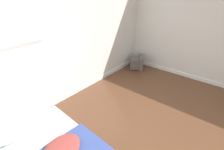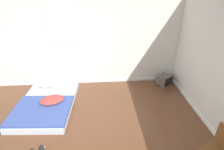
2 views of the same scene
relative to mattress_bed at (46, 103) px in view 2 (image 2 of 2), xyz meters
name	(u,v)px [view 2 (image 2 of 2)]	position (x,y,z in m)	size (l,w,h in m)	color
ground_plane	(70,147)	(0.76, -1.33, -0.10)	(20.00, 20.00, 0.00)	brown
wall_back	(77,43)	(0.76, 1.20, 1.19)	(8.36, 0.08, 2.60)	silver
mattress_bed	(46,103)	(0.00, 0.00, 0.00)	(1.45, 2.02, 0.29)	silver
crt_tv	(165,80)	(3.37, 0.82, 0.07)	(0.53, 0.51, 0.36)	#56514C
wooden_chair	(223,148)	(3.32, -1.94, 0.38)	(0.55, 0.55, 0.84)	brown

